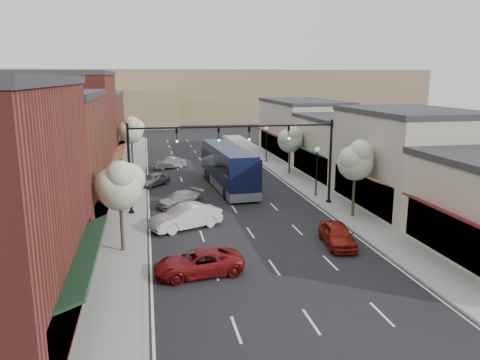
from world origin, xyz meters
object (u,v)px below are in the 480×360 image
tree_right_far (291,138)px  parked_car_c (180,199)px  lamp_post_far (266,138)px  parked_car_b (186,217)px  tree_left_near (120,184)px  parked_car_a (199,263)px  signal_mast_left (161,154)px  red_hatchback (337,235)px  signal_mast_right (303,150)px  lamp_post_near (317,163)px  tree_right_near (356,159)px  coach_bus (228,167)px  parked_car_e (169,163)px  tree_left_far (131,130)px  parked_car_d (153,180)px

tree_right_far → parked_car_c: size_ratio=1.31×
lamp_post_far → parked_car_b: lamp_post_far is taller
tree_left_near → parked_car_a: size_ratio=1.20×
parked_car_b → parked_car_c: (0.00, 5.87, -0.23)m
signal_mast_left → lamp_post_far: signal_mast_left is taller
red_hatchback → parked_car_b: 10.42m
signal_mast_right → lamp_post_near: size_ratio=1.85×
signal_mast_right → tree_right_near: signal_mast_right is taller
lamp_post_near → coach_bus: bearing=144.9°
tree_left_near → parked_car_e: (4.05, 26.37, -3.58)m
parked_car_b → parked_car_e: (0.00, 22.46, -0.19)m
tree_right_far → tree_left_near: 25.99m
tree_right_near → parked_car_c: bearing=155.2°
tree_left_near → lamp_post_near: bearing=33.3°
tree_right_near → parked_car_e: 25.93m
tree_right_near → parked_car_e: bearing=119.3°
parked_car_e → tree_right_near: bearing=6.5°
parked_car_a → tree_left_far: bearing=-179.1°
tree_left_far → signal_mast_left: bearing=-81.7°
signal_mast_right → parked_car_d: size_ratio=2.18×
parked_car_b → coach_bus: bearing=133.5°
red_hatchback → parked_car_c: bearing=135.6°
signal_mast_right → tree_left_near: 16.05m
signal_mast_left → parked_car_a: 12.83m
signal_mast_right → lamp_post_far: bearing=83.8°
tree_right_far → parked_car_e: tree_right_far is taller
parked_car_a → parked_car_c: size_ratio=1.15×
tree_right_near → coach_bus: bearing=123.3°
tree_left_near → parked_car_d: tree_left_near is taller
tree_right_far → parked_car_b: (-12.55, -16.09, -3.16)m
lamp_post_far → tree_left_far: bearing=-172.7°
signal_mast_left → parked_car_d: bearing=93.5°
parked_car_c → parked_car_e: (0.00, 16.59, 0.04)m
tree_right_near → lamp_post_near: 6.74m
tree_right_far → parked_car_c: 16.53m
signal_mast_left → parked_car_c: (1.42, 1.73, -4.02)m
tree_left_far → parked_car_c: bearing=-76.0°
lamp_post_near → tree_right_near: bearing=-85.2°
parked_car_b → signal_mast_right: bearing=89.7°
signal_mast_left → parked_car_b: 5.79m
coach_bus → parked_car_e: (-5.00, 10.89, -1.39)m
parked_car_a → signal_mast_left: bearing=179.9°
tree_left_far → tree_left_near: bearing=-90.0°
parked_car_b → parked_car_e: parked_car_b is taller
parked_car_a → parked_car_b: size_ratio=0.95×
lamp_post_far → parked_car_d: lamp_post_far is taller
red_hatchback → lamp_post_far: bearing=90.9°
red_hatchback → parked_car_c: size_ratio=1.01×
coach_bus → parked_car_a: size_ratio=2.71×
signal_mast_left → lamp_post_near: size_ratio=1.85×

